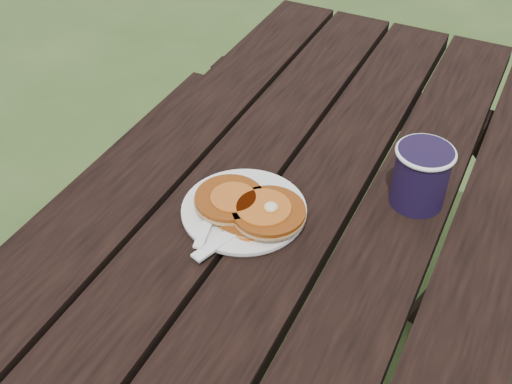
% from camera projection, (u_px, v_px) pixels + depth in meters
% --- Properties ---
extents(plate, '(0.26, 0.26, 0.01)m').
position_uv_depth(plate, '(244.00, 211.00, 1.08)').
color(plate, white).
rests_on(plate, picnic_table).
extents(pancake_stack, '(0.19, 0.12, 0.04)m').
position_uv_depth(pancake_stack, '(250.00, 207.00, 1.06)').
color(pancake_stack, '#883E0F').
rests_on(pancake_stack, plate).
extents(knife, '(0.08, 0.18, 0.00)m').
position_uv_depth(knife, '(237.00, 230.00, 1.03)').
color(knife, white).
rests_on(knife, plate).
extents(fork, '(0.07, 0.16, 0.01)m').
position_uv_depth(fork, '(207.00, 224.00, 1.04)').
color(fork, white).
rests_on(fork, plate).
extents(coffee_cup, '(0.10, 0.10, 0.11)m').
position_uv_depth(coffee_cup, '(421.00, 173.00, 1.06)').
color(coffee_cup, black).
rests_on(coffee_cup, picnic_table).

